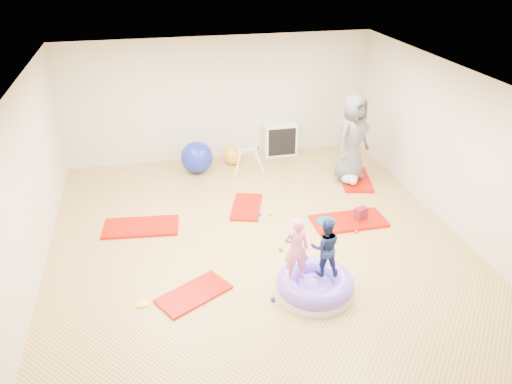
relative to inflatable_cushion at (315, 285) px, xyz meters
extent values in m
cube|color=tan|center=(-0.51, 1.37, -0.14)|extent=(7.00, 8.00, 0.01)
cube|color=white|center=(-0.51, 1.37, 2.66)|extent=(7.00, 8.00, 0.01)
cube|color=beige|center=(-0.51, 5.37, 1.26)|extent=(7.00, 0.01, 2.80)
cube|color=beige|center=(-0.51, -2.63, 1.26)|extent=(7.00, 0.01, 2.80)
cube|color=beige|center=(-4.01, 1.37, 1.26)|extent=(0.01, 8.00, 2.80)
cube|color=beige|center=(2.99, 1.37, 1.26)|extent=(0.01, 8.00, 2.80)
cube|color=#BC0304|center=(-1.75, 0.35, -0.12)|extent=(1.19, 0.99, 0.04)
cube|color=#BC0304|center=(-2.47, 2.44, -0.11)|extent=(1.40, 0.81, 0.06)
cube|color=#BC0304|center=(-0.45, 2.76, -0.12)|extent=(0.83, 1.17, 0.04)
cube|color=#BC0304|center=(1.27, 1.79, -0.11)|extent=(1.34, 0.68, 0.06)
cube|color=#BC0304|center=(2.08, 3.41, -0.12)|extent=(0.87, 1.31, 0.05)
cylinder|color=silver|center=(0.00, 0.00, -0.08)|extent=(1.11, 1.11, 0.13)
torus|color=#7351E0|center=(0.00, 0.00, 0.04)|extent=(1.15, 1.15, 0.31)
ellipsoid|color=#7351E0|center=(0.00, 0.00, -0.03)|extent=(0.61, 0.61, 0.27)
imported|color=pink|center=(-0.30, 0.06, 0.69)|extent=(0.39, 0.27, 1.00)
imported|color=navy|center=(0.15, 0.08, 0.64)|extent=(0.50, 0.42, 0.91)
imported|color=#59595D|center=(1.96, 3.47, 0.83)|extent=(1.07, 0.96, 1.83)
ellipsoid|color=#91CBEB|center=(1.87, 3.23, 0.01)|extent=(0.36, 0.23, 0.20)
sphere|color=beige|center=(1.87, 3.06, 0.04)|extent=(0.17, 0.17, 0.17)
sphere|color=red|center=(1.26, 1.42, -0.11)|extent=(0.07, 0.07, 0.07)
sphere|color=#1622A7|center=(-0.29, 2.41, -0.11)|extent=(0.07, 0.07, 0.07)
sphere|color=#1622A7|center=(-0.65, -0.04, -0.11)|extent=(0.07, 0.07, 0.07)
sphere|color=#1622A7|center=(1.46, 1.88, -0.11)|extent=(0.07, 0.07, 0.07)
sphere|color=green|center=(-0.20, 1.17, -0.11)|extent=(0.07, 0.07, 0.07)
sphere|color=#ECC204|center=(-0.07, 2.39, -0.11)|extent=(0.07, 0.07, 0.07)
sphere|color=#1622A7|center=(-1.18, 4.60, 0.21)|extent=(0.71, 0.71, 0.71)
sphere|color=#FF9F22|center=(-0.34, 4.87, 0.07)|extent=(0.42, 0.42, 0.42)
cylinder|color=white|center=(-0.33, 4.22, 0.14)|extent=(0.20, 0.20, 0.52)
cylinder|color=white|center=(-0.33, 4.67, 0.14)|extent=(0.20, 0.20, 0.52)
cylinder|color=white|center=(0.16, 4.22, 0.14)|extent=(0.20, 0.20, 0.52)
cylinder|color=white|center=(0.16, 4.67, 0.14)|extent=(0.20, 0.20, 0.52)
cylinder|color=white|center=(-0.09, 4.45, 0.37)|extent=(0.51, 0.03, 0.03)
sphere|color=red|center=(-0.34, 4.45, 0.37)|extent=(0.06, 0.06, 0.06)
sphere|color=#1622A7|center=(0.17, 4.45, 0.37)|extent=(0.06, 0.06, 0.06)
cube|color=white|center=(0.88, 5.17, 0.24)|extent=(0.77, 0.37, 0.77)
cube|color=black|center=(0.88, 4.99, 0.24)|extent=(0.66, 0.02, 0.66)
cube|color=white|center=(0.88, 5.12, 0.24)|extent=(0.02, 0.26, 0.67)
cube|color=white|center=(0.88, 5.12, 0.24)|extent=(0.67, 0.26, 0.02)
cylinder|color=#065A7B|center=(0.83, 1.82, -0.10)|extent=(0.35, 0.35, 0.08)
cube|color=maroon|center=(1.50, 1.81, -0.01)|extent=(0.27, 0.22, 0.27)
cylinder|color=#ECC204|center=(-2.51, 0.31, -0.13)|extent=(0.18, 0.18, 0.03)
camera|label=1|loc=(-2.16, -5.53, 4.60)|focal=35.00mm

